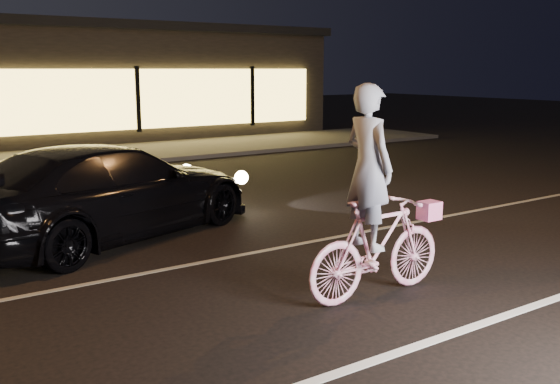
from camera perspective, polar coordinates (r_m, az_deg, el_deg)
ground at (r=6.83m, az=-2.09°, el=-11.20°), size 90.00×90.00×0.00m
lane_stripe_near at (r=5.72m, az=6.18°, el=-15.87°), size 60.00×0.12×0.01m
lane_stripe_far at (r=8.49m, az=-9.28°, el=-6.77°), size 60.00×0.10×0.01m
sidewalk at (r=18.84m, az=-23.47°, el=2.51°), size 30.00×4.00×0.12m
cyclist at (r=7.17m, az=8.68°, el=-2.88°), size 1.95×0.67×2.45m
sedan at (r=10.01m, az=-15.40°, el=0.07°), size 5.50×3.75×1.48m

